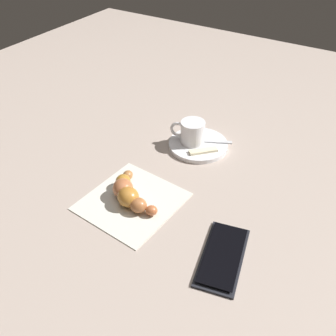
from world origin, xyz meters
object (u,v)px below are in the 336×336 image
(teaspoon, at_px, (198,140))
(cell_phone, at_px, (223,256))
(sugar_packet, at_px, (203,151))
(croissant, at_px, (128,193))
(napkin, at_px, (132,201))
(espresso_cup, at_px, (192,132))
(saucer, at_px, (198,145))

(teaspoon, height_order, cell_phone, teaspoon)
(sugar_packet, distance_m, croissant, 0.22)
(teaspoon, height_order, napkin, teaspoon)
(espresso_cup, bearing_deg, croissant, -3.12)
(saucer, relative_size, croissant, 1.08)
(espresso_cup, distance_m, napkin, 0.24)
(espresso_cup, height_order, croissant, espresso_cup)
(saucer, bearing_deg, cell_phone, 35.52)
(cell_phone, bearing_deg, napkin, -98.15)
(espresso_cup, xyz_separation_m, teaspoon, (-0.01, 0.01, -0.02))
(napkin, bearing_deg, sugar_packet, 167.14)
(sugar_packet, height_order, napkin, sugar_packet)
(saucer, height_order, cell_phone, same)
(napkin, relative_size, cell_phone, 1.14)
(saucer, distance_m, croissant, 0.24)
(espresso_cup, height_order, cell_phone, espresso_cup)
(napkin, xyz_separation_m, cell_phone, (0.03, 0.21, 0.00))
(napkin, bearing_deg, teaspoon, 176.01)
(saucer, bearing_deg, sugar_packet, 45.98)
(teaspoon, xyz_separation_m, croissant, (0.24, -0.02, 0.01))
(espresso_cup, bearing_deg, cell_phone, 38.17)
(cell_phone, bearing_deg, saucer, -144.48)
(napkin, distance_m, croissant, 0.02)
(espresso_cup, relative_size, cell_phone, 0.52)
(saucer, bearing_deg, napkin, -5.15)
(saucer, distance_m, sugar_packet, 0.04)
(espresso_cup, distance_m, sugar_packet, 0.05)
(teaspoon, relative_size, croissant, 0.88)
(napkin, bearing_deg, saucer, 174.85)
(espresso_cup, bearing_deg, saucer, 103.26)
(espresso_cup, height_order, sugar_packet, espresso_cup)
(croissant, relative_size, cell_phone, 0.82)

